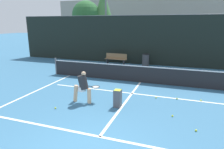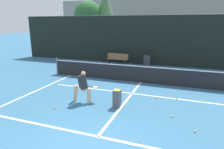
{
  "view_description": "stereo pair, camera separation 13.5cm",
  "coord_description": "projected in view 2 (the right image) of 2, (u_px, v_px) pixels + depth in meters",
  "views": [
    {
      "loc": [
        2.07,
        -3.71,
        3.23
      ],
      "look_at": [
        -0.85,
        4.56,
        0.95
      ],
      "focal_mm": 32.0,
      "sensor_mm": 36.0,
      "label": 1
    },
    {
      "loc": [
        2.2,
        -3.67,
        3.23
      ],
      "look_at": [
        -0.85,
        4.56,
        0.95
      ],
      "focal_mm": 32.0,
      "sensor_mm": 36.0,
      "label": 2
    }
  ],
  "objects": [
    {
      "name": "courtside_bench",
      "position": [
        117.0,
        58.0,
        15.87
      ],
      "size": [
        1.77,
        0.48,
        0.86
      ],
      "rotation": [
        0.0,
        0.0,
        -0.06
      ],
      "color": "olive",
      "rests_on": "ground"
    },
    {
      "name": "parked_car",
      "position": [
        191.0,
        54.0,
        17.57
      ],
      "size": [
        1.8,
        4.45,
        1.31
      ],
      "color": "silver",
      "rests_on": "ground"
    },
    {
      "name": "tennis_ball_scattered_5",
      "position": [
        177.0,
        99.0,
        8.63
      ],
      "size": [
        0.07,
        0.07,
        0.07
      ],
      "primitive_type": "sphere",
      "color": "#D1E033",
      "rests_on": "ground"
    },
    {
      "name": "fence_back",
      "position": [
        156.0,
        41.0,
        15.22
      ],
      "size": [
        24.0,
        0.06,
        3.81
      ],
      "color": "black",
      "rests_on": "ground"
    },
    {
      "name": "court_service_line",
      "position": [
        132.0,
        93.0,
        9.39
      ],
      "size": [
        8.25,
        0.1,
        0.01
      ],
      "primitive_type": "cube",
      "color": "white",
      "rests_on": "ground"
    },
    {
      "name": "court_center_mark",
      "position": [
        126.0,
        101.0,
        8.48
      ],
      "size": [
        0.1,
        5.84,
        0.01
      ],
      "primitive_type": "cube",
      "color": "white",
      "rests_on": "ground"
    },
    {
      "name": "tree_mid",
      "position": [
        88.0,
        15.0,
        23.35
      ],
      "size": [
        3.26,
        3.26,
        5.74
      ],
      "color": "brown",
      "rests_on": "ground"
    },
    {
      "name": "court_sideline_left",
      "position": [
        40.0,
        89.0,
        10.0
      ],
      "size": [
        0.1,
        6.84,
        0.01
      ],
      "primitive_type": "cube",
      "color": "white",
      "rests_on": "ground"
    },
    {
      "name": "ball_hopper",
      "position": [
        117.0,
        98.0,
        7.82
      ],
      "size": [
        0.28,
        0.28,
        0.71
      ],
      "color": "#4C4C51",
      "rests_on": "ground"
    },
    {
      "name": "net",
      "position": [
        141.0,
        74.0,
        11.01
      ],
      "size": [
        11.09,
        0.09,
        1.07
      ],
      "color": "slate",
      "rests_on": "ground"
    },
    {
      "name": "building_far",
      "position": [
        173.0,
        22.0,
        29.52
      ],
      "size": [
        36.0,
        2.4,
        6.75
      ],
      "primitive_type": "cube",
      "color": "gray",
      "rests_on": "ground"
    },
    {
      "name": "trash_bin",
      "position": [
        147.0,
        60.0,
        15.13
      ],
      "size": [
        0.55,
        0.55,
        0.94
      ],
      "color": "#3F3F42",
      "rests_on": "ground"
    },
    {
      "name": "tennis_ball_scattered_0",
      "position": [
        201.0,
        101.0,
        8.43
      ],
      "size": [
        0.07,
        0.07,
        0.07
      ],
      "primitive_type": "sphere",
      "color": "#D1E033",
      "rests_on": "ground"
    },
    {
      "name": "tennis_ball_scattered_4",
      "position": [
        55.0,
        108.0,
        7.75
      ],
      "size": [
        0.07,
        0.07,
        0.07
      ],
      "primitive_type": "sphere",
      "color": "#D1E033",
      "rests_on": "ground"
    },
    {
      "name": "player_practicing",
      "position": [
        83.0,
        86.0,
        8.21
      ],
      "size": [
        1.1,
        0.62,
        1.34
      ],
      "rotation": [
        0.0,
        0.0,
        0.03
      ],
      "color": "#DBAD84",
      "rests_on": "ground"
    },
    {
      "name": "tennis_ball_scattered_1",
      "position": [
        156.0,
        98.0,
        8.78
      ],
      "size": [
        0.07,
        0.07,
        0.07
      ],
      "primitive_type": "sphere",
      "color": "#D1E033",
      "rests_on": "ground"
    },
    {
      "name": "court_baseline_near",
      "position": [
        98.0,
        137.0,
        5.84
      ],
      "size": [
        11.0,
        0.1,
        0.01
      ],
      "primitive_type": "cube",
      "color": "white",
      "rests_on": "ground"
    },
    {
      "name": "tree_west",
      "position": [
        105.0,
        8.0,
        23.03
      ],
      "size": [
        2.62,
        2.62,
        6.99
      ],
      "color": "brown",
      "rests_on": "ground"
    },
    {
      "name": "tennis_ball_scattered_8",
      "position": [
        195.0,
        131.0,
        6.07
      ],
      "size": [
        0.07,
        0.07,
        0.07
      ],
      "primitive_type": "sphere",
      "color": "#D1E033",
      "rests_on": "ground"
    },
    {
      "name": "tennis_ball_scattered_6",
      "position": [
        82.0,
        79.0,
        11.78
      ],
      "size": [
        0.07,
        0.07,
        0.07
      ],
      "primitive_type": "sphere",
      "color": "#D1E033",
      "rests_on": "ground"
    },
    {
      "name": "tennis_ball_scattered_7",
      "position": [
        80.0,
        86.0,
        10.42
      ],
      "size": [
        0.07,
        0.07,
        0.07
      ],
      "primitive_type": "sphere",
      "color": "#D1E033",
      "rests_on": "ground"
    },
    {
      "name": "tennis_ball_scattered_3",
      "position": [
        172.0,
        116.0,
        7.03
      ],
      "size": [
        0.07,
        0.07,
        0.07
      ],
      "primitive_type": "sphere",
      "color": "#D1E033",
      "rests_on": "ground"
    }
  ]
}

